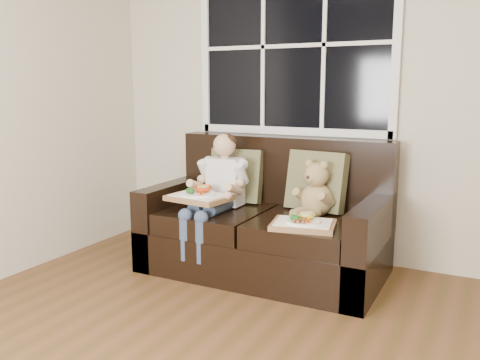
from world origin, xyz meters
The scene contains 8 objects.
window_back centered at (-0.67, 2.48, 1.65)m, with size 1.62×0.04×1.37m.
loveseat centered at (-0.67, 2.02, 0.31)m, with size 1.70×0.92×0.96m.
pillow_left centered at (-1.00, 2.17, 0.65)m, with size 0.43×0.22×0.42m.
pillow_right centered at (-0.35, 2.17, 0.66)m, with size 0.45×0.24×0.44m.
child centered at (-1.01, 1.90, 0.64)m, with size 0.37×0.59×0.85m.
teddy_bear centered at (-0.31, 2.03, 0.61)m, with size 0.27×0.33×0.41m.
tray_left centered at (-1.06, 1.71, 0.58)m, with size 0.45×0.36×0.10m.
tray_right centered at (-0.27, 1.69, 0.48)m, with size 0.45×0.38×0.09m.
Camera 1 is at (0.80, -1.30, 1.34)m, focal length 38.00 mm.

